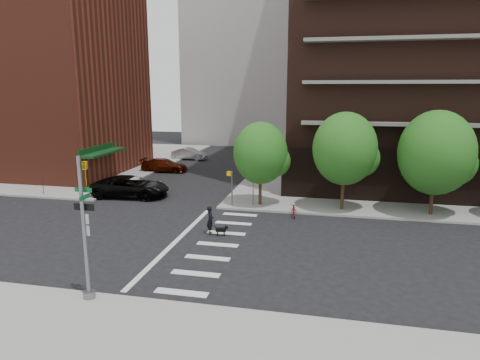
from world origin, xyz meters
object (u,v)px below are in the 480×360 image
Objects in this scene: parked_car_silver at (189,154)px; scooter at (294,209)px; traffic_signal at (86,240)px; dog_walker at (210,220)px; fire_hydrant at (81,191)px; parked_car_black at (131,187)px; parked_car_maroon at (164,165)px.

scooter is at bearing -140.76° from parked_car_silver.
traffic_signal is 9.71m from dog_walker.
fire_hydrant is 3.92m from parked_car_black.
parked_car_silver is (-1.41, 18.82, -0.14)m from parked_car_black.
parked_car_silver is at bearing -4.40° from parked_car_maroon.
dog_walker is (10.29, -17.97, 0.16)m from parked_car_maroon.
fire_hydrant is 20.16m from parked_car_silver.
dog_walker is at bearing -154.60° from parked_car_maroon.
traffic_signal is 3.44× the size of dog_walker.
fire_hydrant is 0.12× the size of parked_car_black.
parked_car_black reaches higher than fire_hydrant.
parked_car_silver is (0.00, 8.16, 0.01)m from parked_car_maroon.
traffic_signal is 1.23× the size of parked_car_maroon.
fire_hydrant is at bearing 177.66° from parked_car_silver.
parked_car_silver is 26.04m from scooter.
fire_hydrant is 0.17× the size of parked_car_silver.
traffic_signal is 1.37× the size of parked_car_silver.
parked_car_maroon reaches higher than scooter.
parked_car_maroon is at bearing 130.38° from scooter.
parked_car_black is (3.71, 1.20, 0.31)m from fire_hydrant.
scooter is at bearing -64.28° from dog_walker.
scooter reaches higher than fire_hydrant.
parked_car_black is at bearing 30.31° from dog_walker.
traffic_signal is 0.97× the size of parked_car_black.
parked_car_silver is at bearing 1.28° from dog_walker.
dog_walker is (8.88, -7.31, 0.01)m from parked_car_black.
traffic_signal is 3.27× the size of scooter.
parked_car_black is (-6.32, 16.49, -1.84)m from traffic_signal.
traffic_signal reaches higher than scooter.
fire_hydrant is at bearing 123.26° from traffic_signal.
dog_walker reaches higher than parked_car_silver.
traffic_signal is 8.20× the size of fire_hydrant.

